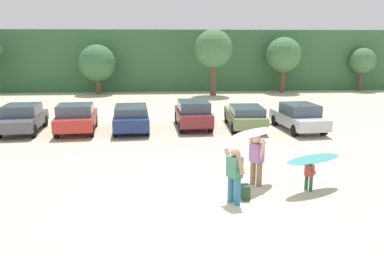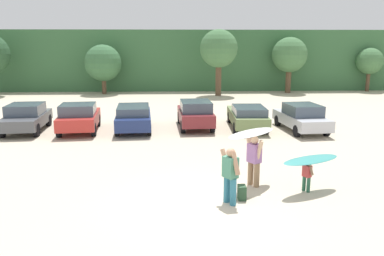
# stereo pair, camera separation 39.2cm
# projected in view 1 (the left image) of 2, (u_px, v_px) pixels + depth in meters

# --- Properties ---
(ground_plane) EXTENTS (120.00, 120.00, 0.00)m
(ground_plane) POSITION_uv_depth(u_px,v_px,m) (205.00, 204.00, 11.74)
(ground_plane) COLOR beige
(hillside_ridge) EXTENTS (108.00, 12.00, 6.10)m
(hillside_ridge) POSITION_uv_depth(u_px,v_px,m) (176.00, 59.00, 44.66)
(hillside_ridge) COLOR #38663D
(hillside_ridge) RESTS_ON ground_plane
(tree_center) EXTENTS (3.46, 3.46, 4.68)m
(tree_center) POSITION_uv_depth(u_px,v_px,m) (97.00, 63.00, 36.72)
(tree_center) COLOR brown
(tree_center) RESTS_ON ground_plane
(tree_center_left) EXTENTS (3.46, 3.46, 6.04)m
(tree_center_left) POSITION_uv_depth(u_px,v_px,m) (214.00, 49.00, 35.47)
(tree_center_left) COLOR brown
(tree_center_left) RESTS_ON ground_plane
(tree_ridge_back) EXTENTS (3.39, 3.39, 5.38)m
(tree_ridge_back) POSITION_uv_depth(u_px,v_px,m) (284.00, 55.00, 37.89)
(tree_ridge_back) COLOR brown
(tree_ridge_back) RESTS_ON ground_plane
(tree_far_right) EXTENTS (2.61, 2.61, 4.34)m
(tree_far_right) POSITION_uv_depth(u_px,v_px,m) (362.00, 61.00, 39.31)
(tree_far_right) COLOR brown
(tree_far_right) RESTS_ON ground_plane
(parked_car_dark_gray) EXTENTS (2.25, 4.31, 1.52)m
(parked_car_dark_gray) POSITION_uv_depth(u_px,v_px,m) (22.00, 118.00, 21.09)
(parked_car_dark_gray) COLOR #4C4F54
(parked_car_dark_gray) RESTS_ON ground_plane
(parked_car_red) EXTENTS (2.35, 4.14, 1.57)m
(parked_car_red) POSITION_uv_depth(u_px,v_px,m) (76.00, 118.00, 21.06)
(parked_car_red) COLOR #B72D28
(parked_car_red) RESTS_ON ground_plane
(parked_car_navy) EXTENTS (2.19, 4.47, 1.40)m
(parked_car_navy) POSITION_uv_depth(u_px,v_px,m) (131.00, 117.00, 21.50)
(parked_car_navy) COLOR navy
(parked_car_navy) RESTS_ON ground_plane
(parked_car_maroon) EXTENTS (2.02, 4.07, 1.59)m
(parked_car_maroon) POSITION_uv_depth(u_px,v_px,m) (193.00, 114.00, 22.13)
(parked_car_maroon) COLOR maroon
(parked_car_maroon) RESTS_ON ground_plane
(parked_car_olive_green) EXTENTS (1.97, 4.74, 1.34)m
(parked_car_olive_green) POSITION_uv_depth(u_px,v_px,m) (245.00, 116.00, 22.14)
(parked_car_olive_green) COLOR #6B7F4C
(parked_car_olive_green) RESTS_ON ground_plane
(parked_car_silver) EXTENTS (2.19, 4.45, 1.50)m
(parked_car_silver) POSITION_uv_depth(u_px,v_px,m) (299.00, 117.00, 21.59)
(parked_car_silver) COLOR silver
(parked_car_silver) RESTS_ON ground_plane
(person_adult) EXTENTS (0.53, 0.74, 1.73)m
(person_adult) POSITION_uv_depth(u_px,v_px,m) (257.00, 158.00, 13.10)
(person_adult) COLOR #8C6B4C
(person_adult) RESTS_ON ground_plane
(person_child) EXTENTS (0.34, 0.47, 1.05)m
(person_child) POSITION_uv_depth(u_px,v_px,m) (309.00, 173.00, 12.70)
(person_child) COLOR #26593F
(person_child) RESTS_ON ground_plane
(person_companion) EXTENTS (0.58, 0.82, 1.73)m
(person_companion) POSITION_uv_depth(u_px,v_px,m) (234.00, 172.00, 11.59)
(person_companion) COLOR teal
(person_companion) RESTS_ON ground_plane
(surfboard_white) EXTENTS (2.09, 1.99, 0.13)m
(surfboard_white) POSITION_uv_depth(u_px,v_px,m) (254.00, 133.00, 12.83)
(surfboard_white) COLOR white
(surfboard_teal) EXTENTS (2.29, 1.52, 0.14)m
(surfboard_teal) POSITION_uv_depth(u_px,v_px,m) (313.00, 159.00, 12.62)
(surfboard_teal) COLOR teal
(backpack_dropped) EXTENTS (0.24, 0.34, 0.45)m
(backpack_dropped) POSITION_uv_depth(u_px,v_px,m) (246.00, 192.00, 12.06)
(backpack_dropped) COLOR #2D4C33
(backpack_dropped) RESTS_ON ground_plane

